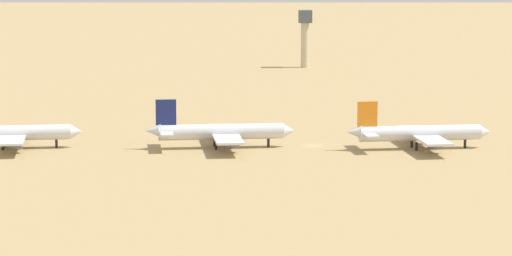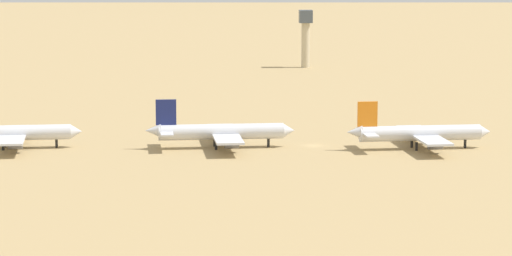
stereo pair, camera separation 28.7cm
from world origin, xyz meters
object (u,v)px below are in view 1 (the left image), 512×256
(parked_jet_orange_4, at_px, (419,133))
(control_tower, at_px, (305,33))
(parked_jet_navy_3, at_px, (220,132))
(parked_jet_yellow_2, at_px, (8,133))

(parked_jet_orange_4, relative_size, control_tower, 1.55)
(parked_jet_orange_4, distance_m, control_tower, 190.66)
(parked_jet_navy_3, distance_m, control_tower, 190.29)
(parked_jet_navy_3, bearing_deg, control_tower, 75.11)
(parked_jet_yellow_2, distance_m, parked_jet_orange_4, 96.27)
(parked_jet_navy_3, relative_size, control_tower, 1.58)
(parked_jet_yellow_2, xyz_separation_m, control_tower, (84.00, 186.20, 9.80))
(parked_jet_navy_3, relative_size, parked_jet_orange_4, 1.02)
(parked_jet_yellow_2, distance_m, parked_jet_navy_3, 49.67)
(parked_jet_yellow_2, height_order, control_tower, control_tower)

